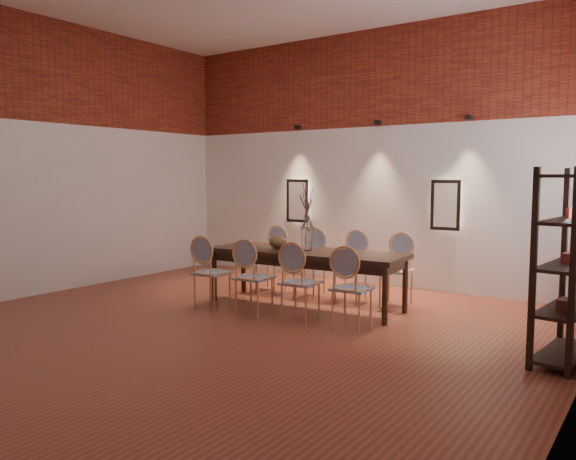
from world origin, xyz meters
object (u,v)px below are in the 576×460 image
Objects in this scene: chair_far_c at (351,266)px; chair_far_d at (396,270)px; chair_near_a at (212,273)px; dining_table at (305,279)px; chair_near_b at (254,277)px; vase at (307,239)px; shelving_rack at (568,266)px; bowl at (278,242)px; chair_far_b at (309,262)px; chair_far_a at (271,259)px; chair_near_c at (301,282)px; book at (293,248)px; chair_near_d at (352,288)px.

chair_far_c is 1.00× the size of chair_far_d.
dining_table is at bearing 35.36° from chair_near_a.
chair_near_b is 0.90m from vase.
chair_near_b and chair_far_c have the same top height.
chair_far_d is 2.60m from shelving_rack.
bowl is (0.56, 0.69, 0.37)m from chair_near_a.
vase reaches higher than chair_near_a.
chair_far_c is 3.17m from shelving_rack.
chair_near_a is 1.56m from chair_far_b.
chair_near_a is at bearing 46.79° from chair_far_c.
vase is 1.25× the size of bowl.
chair_far_a and chair_far_b have the same top height.
chair_near_c and chair_far_d have the same top height.
chair_near_c reaches higher than book.
chair_far_a is 1.00× the size of chair_far_c.
chair_near_a is 1.00× the size of chair_far_d.
chair_near_a and chair_far_a have the same top height.
chair_near_a is 3.92× the size of bowl.
chair_far_b is at bearing 115.16° from dining_table.
chair_near_b is 0.82m from book.
vase is at bearing 177.56° from shelving_rack.
vase is (1.06, -0.64, 0.43)m from chair_far_a.
vase is at bearing 66.34° from chair_far_c.
book is (0.15, -0.64, 0.30)m from chair_far_b.
chair_far_d is 3.92× the size of bowl.
chair_near_c is at bearing -180.00° from chair_near_d.
chair_far_a is at bearing 148.93° from vase.
vase is at bearing 34.77° from chair_near_a.
chair_far_c reaches higher than dining_table.
chair_near_a and chair_far_d have the same top height.
shelving_rack is at bearing -12.24° from dining_table.
shelving_rack is (3.41, -0.52, 0.14)m from book.
bowl is (-0.39, -0.08, 0.46)m from dining_table.
chair_far_a is 3.13× the size of vase.
chair_far_b is at bearing -0.00° from chair_far_d.
chair_near_a is 0.97m from bowl.
chair_near_c and chair_near_d have the same top height.
bowl is (-0.10, 0.65, 0.37)m from chair_near_b.
vase is (0.31, 0.73, 0.43)m from chair_near_b.
book is at bearing 177.54° from shelving_rack.
chair_near_a is 1.99m from chair_near_d.
chair_far_a is at bearing 132.35° from bowl.
chair_far_d is at bearing 39.68° from vase.
chair_near_a is at bearing 90.00° from chair_far_a.
dining_table is at bearing 35.36° from chair_far_d.
book is at bearing 28.15° from chair_far_d.
chair_near_c is at bearing 64.84° from chair_far_d.
book is 0.14× the size of shelving_rack.
chair_near_c is at bearing -62.64° from vase.
bowl is at bearing 128.65° from chair_far_a.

